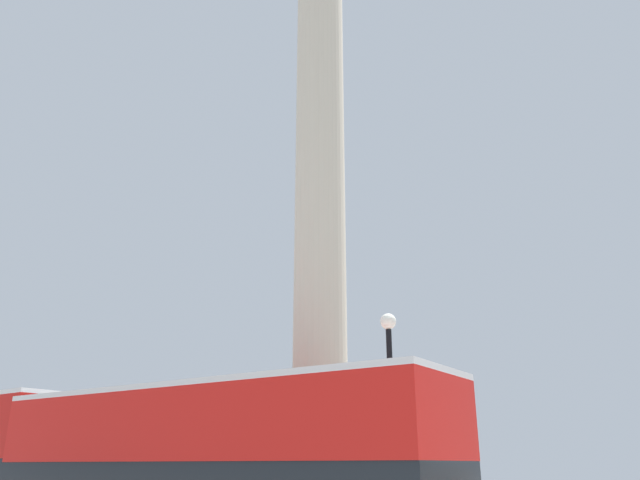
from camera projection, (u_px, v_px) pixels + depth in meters
The scene contains 3 objects.
monument_column at pixel (320, 310), 19.32m from camera, with size 5.92×5.92×24.42m.
bus_b at pixel (206, 478), 12.93m from camera, with size 11.00×3.18×4.17m.
street_lamp at pixel (392, 432), 14.50m from camera, with size 0.40×0.40×6.11m.
Camera 1 is at (11.10, -15.31, 2.56)m, focal length 35.00 mm.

